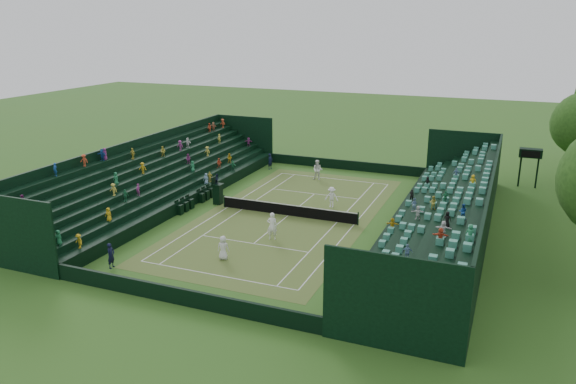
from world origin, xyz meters
name	(u,v)px	position (x,y,z in m)	size (l,w,h in m)	color
ground	(288,216)	(0.00, 0.00, 0.00)	(160.00, 160.00, 0.00)	#376520
court_surface	(288,216)	(0.00, 0.00, 0.01)	(12.97, 26.77, 0.01)	#346521
perimeter_wall_north	(345,165)	(0.00, 15.88, 0.50)	(17.17, 0.20, 1.00)	black
perimeter_wall_south	(179,296)	(0.00, -15.88, 0.50)	(17.17, 0.20, 1.00)	black
perimeter_wall_east	(393,224)	(8.48, 0.00, 0.50)	(0.20, 31.77, 1.00)	black
perimeter_wall_west	(196,198)	(-8.48, 0.00, 0.50)	(0.20, 31.77, 1.00)	black
north_grandstand	(452,218)	(12.66, 0.00, 1.55)	(6.60, 32.00, 4.90)	black
south_grandstand	(154,181)	(-12.66, 0.00, 1.55)	(6.60, 32.00, 4.90)	black
tennis_net	(288,210)	(0.00, 0.00, 0.53)	(11.67, 0.10, 1.06)	black
scoreboard_tower	(531,155)	(17.75, 16.00, 3.14)	(2.00, 1.00, 3.70)	black
umpire_chair	(218,191)	(-6.70, 0.57, 1.13)	(0.84, 0.84, 2.65)	black
courtside_chairs	(196,200)	(-8.28, -0.46, 0.44)	(0.54, 5.51, 1.17)	black
player_near_west	(223,248)	(-0.68, -9.57, 0.81)	(0.80, 0.52, 1.63)	silver
player_near_east	(272,226)	(0.86, -5.10, 1.01)	(0.74, 0.48, 2.03)	white
player_far_west	(318,170)	(-1.33, 10.98, 1.00)	(0.97, 0.76, 2.00)	white
player_far_east	(332,197)	(2.55, 3.42, 0.88)	(1.13, 0.65, 1.75)	white
line_judge_north	(270,161)	(-7.34, 13.05, 0.83)	(0.61, 0.40, 1.67)	black
line_judge_south	(111,256)	(-6.61, -13.38, 0.83)	(0.60, 0.40, 1.65)	black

